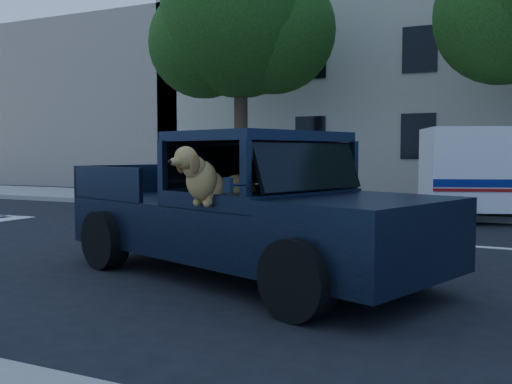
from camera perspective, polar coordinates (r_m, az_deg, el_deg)
ground at (r=8.47m, az=-6.54°, el=-7.19°), size 120.00×120.00×0.00m
far_sidewalk at (r=16.91m, az=10.07°, el=-1.37°), size 60.00×4.00×0.15m
lane_stripes at (r=10.85m, az=12.27°, el=-4.75°), size 21.60×0.14×0.01m
street_tree_left at (r=19.09m, az=-1.43°, el=16.31°), size 6.00×5.20×8.60m
building_main at (r=23.78m, az=22.06°, el=10.62°), size 26.00×6.00×9.00m
building_left at (r=30.60m, az=-14.37°, el=8.30°), size 12.00×6.00×8.00m
pickup_truck at (r=7.55m, az=-1.70°, el=-3.61°), size 5.67×3.69×1.89m
mail_truck at (r=14.57m, az=23.97°, el=1.00°), size 4.41×3.11×2.21m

